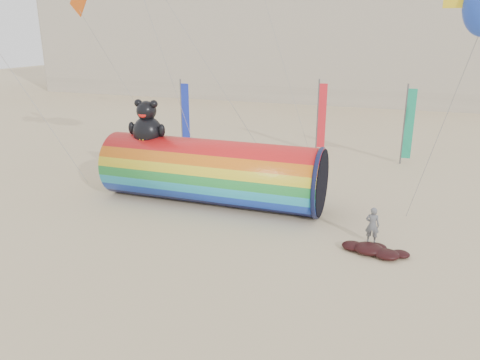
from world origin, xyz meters
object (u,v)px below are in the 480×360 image
(hotel_building, at_px, (264,14))
(windsock_assembly, at_px, (211,170))
(fabric_bundle, at_px, (374,250))
(kite_handler, at_px, (372,225))

(hotel_building, bearing_deg, windsock_assembly, -76.58)
(fabric_bundle, bearing_deg, windsock_assembly, 158.62)
(fabric_bundle, bearing_deg, hotel_building, 112.12)
(windsock_assembly, relative_size, kite_handler, 7.18)
(hotel_building, relative_size, kite_handler, 38.84)
(hotel_building, relative_size, fabric_bundle, 23.06)
(fabric_bundle, bearing_deg, kite_handler, 99.75)
(windsock_assembly, distance_m, fabric_bundle, 9.01)
(hotel_building, xyz_separation_m, fabric_bundle, (18.14, -44.61, -10.14))
(kite_handler, xyz_separation_m, fabric_bundle, (0.18, -1.03, -0.61))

